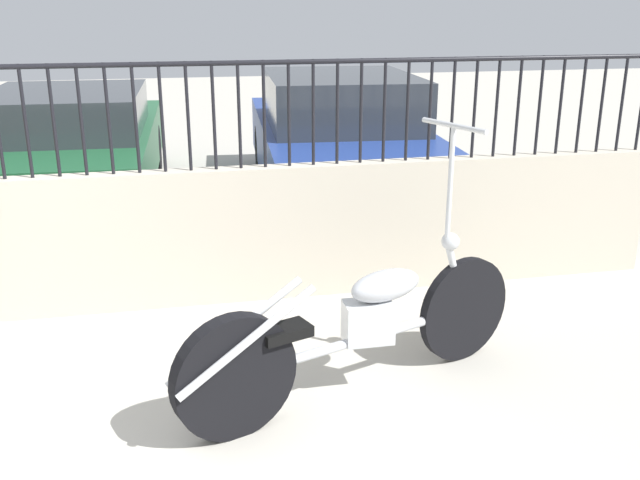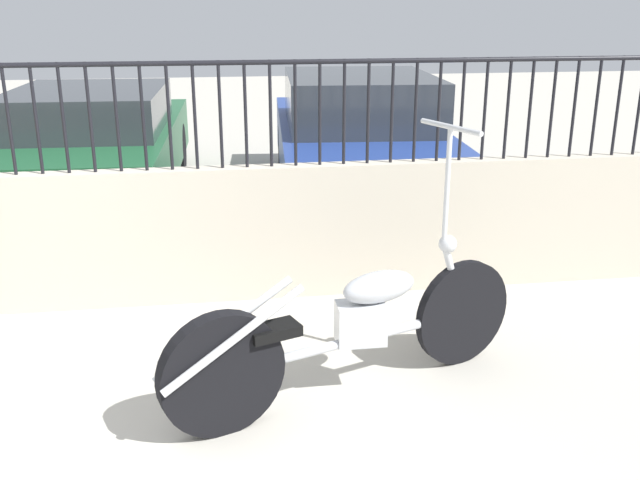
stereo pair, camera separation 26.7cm
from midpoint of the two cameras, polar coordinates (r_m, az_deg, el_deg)
The scene contains 5 objects.
low_wall at distance 5.56m, azimuth -21.22°, elevation -0.27°, with size 9.95×0.18×1.03m.
fence_railing at distance 5.35m, azimuth -22.50°, elevation 10.20°, with size 9.95×0.04×0.77m.
motorcycle_silver at distance 4.05m, azimuth 3.22°, elevation -7.38°, with size 2.19×0.95×1.54m.
car_green at distance 8.50m, azimuth -16.68°, elevation 7.40°, with size 1.94×4.56×1.29m.
car_blue at distance 8.21m, azimuth 3.90°, elevation 8.14°, with size 2.08×4.55×1.44m.
Camera 2 is at (1.38, -2.67, 2.18)m, focal length 40.00 mm.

